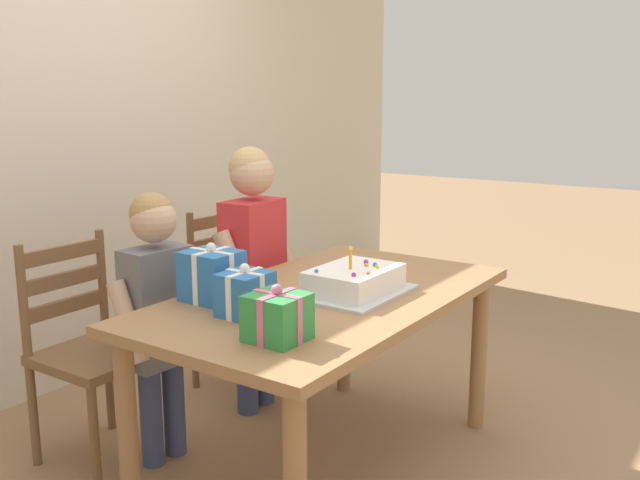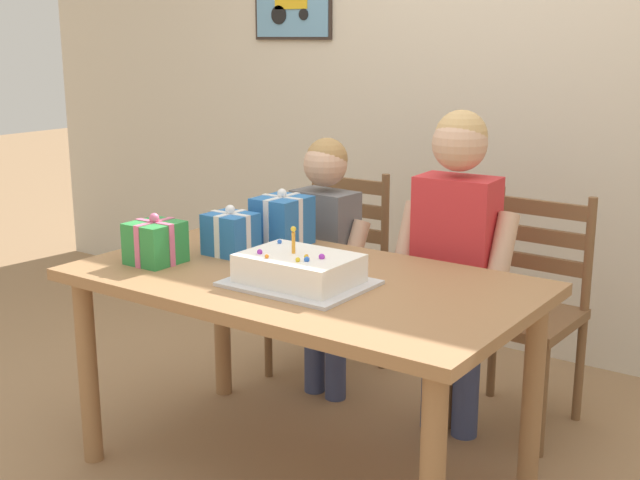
{
  "view_description": "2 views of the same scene",
  "coord_description": "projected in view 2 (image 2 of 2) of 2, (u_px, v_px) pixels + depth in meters",
  "views": [
    {
      "loc": [
        -2.11,
        -1.42,
        1.47
      ],
      "look_at": [
        -0.04,
        0.0,
        0.95
      ],
      "focal_mm": 38.52,
      "sensor_mm": 36.0,
      "label": 1
    },
    {
      "loc": [
        1.58,
        -2.14,
        1.52
      ],
      "look_at": [
        0.09,
        -0.02,
        0.88
      ],
      "focal_mm": 46.4,
      "sensor_mm": 36.0,
      "label": 2
    }
  ],
  "objects": [
    {
      "name": "gift_box_red_large",
      "position": [
        282.0,
        221.0,
        3.16
      ],
      "size": [
        0.18,
        0.2,
        0.22
      ],
      "color": "#286BB7",
      "rests_on": "dining_table"
    },
    {
      "name": "chair_left",
      "position": [
        332.0,
        273.0,
        3.76
      ],
      "size": [
        0.43,
        0.43,
        0.92
      ],
      "color": "brown",
      "rests_on": "ground"
    },
    {
      "name": "child_younger",
      "position": [
        325.0,
        243.0,
        3.43
      ],
      "size": [
        0.41,
        0.24,
        1.12
      ],
      "color": "#38426B",
      "rests_on": "ground"
    },
    {
      "name": "chair_right",
      "position": [
        524.0,
        310.0,
        3.25
      ],
      "size": [
        0.43,
        0.43,
        0.92
      ],
      "color": "brown",
      "rests_on": "ground"
    },
    {
      "name": "child_older",
      "position": [
        456.0,
        243.0,
        3.08
      ],
      "size": [
        0.46,
        0.27,
        1.26
      ],
      "color": "#38426B",
      "rests_on": "ground"
    },
    {
      "name": "birthday_cake",
      "position": [
        299.0,
        271.0,
        2.66
      ],
      "size": [
        0.44,
        0.34,
        0.19
      ],
      "color": "silver",
      "rests_on": "dining_table"
    },
    {
      "name": "gift_box_beside_cake",
      "position": [
        155.0,
        242.0,
        2.91
      ],
      "size": [
        0.17,
        0.18,
        0.18
      ],
      "color": "#2D8E42",
      "rests_on": "dining_table"
    },
    {
      "name": "dining_table",
      "position": [
        302.0,
        302.0,
        2.79
      ],
      "size": [
        1.54,
        0.88,
        0.74
      ],
      "color": "#9E7047",
      "rests_on": "ground"
    },
    {
      "name": "gift_box_corner_small",
      "position": [
        231.0,
        234.0,
        3.03
      ],
      "size": [
        0.17,
        0.16,
        0.19
      ],
      "color": "#286BB7",
      "rests_on": "dining_table"
    },
    {
      "name": "ground_plane",
      "position": [
        303.0,
        473.0,
        2.95
      ],
      "size": [
        20.0,
        20.0,
        0.0
      ],
      "primitive_type": "plane",
      "color": "#997551"
    },
    {
      "name": "back_wall",
      "position": [
        502.0,
        83.0,
        3.92
      ],
      "size": [
        6.4,
        0.11,
        2.6
      ],
      "color": "beige",
      "rests_on": "ground"
    }
  ]
}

